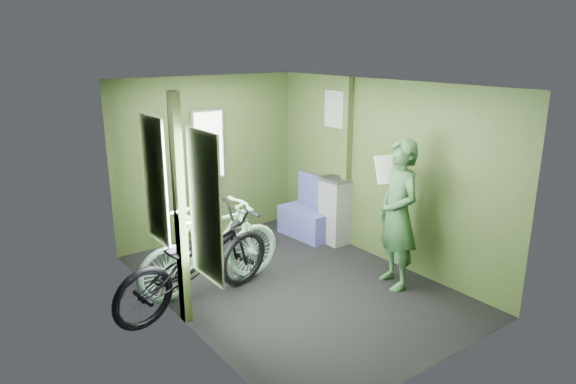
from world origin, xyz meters
The scene contains 6 objects.
room centered at (-0.04, 0.04, 1.44)m, with size 4.00×4.02×2.31m.
bicycle_black centered at (-1.12, 0.18, 0.00)m, with size 0.69×1.98×1.04m, color black.
bicycle_mint centered at (-0.83, 0.41, 0.00)m, with size 0.50×1.76×1.06m, color #9FDFB8.
passenger centered at (0.94, -0.71, 0.86)m, with size 0.60×0.77×1.72m.
waste_box centered at (1.26, 0.72, 0.47)m, with size 0.28×0.39×0.94m, color gray.
bench_seat centered at (1.14, 1.14, 0.26)m, with size 0.52×0.86×0.87m.
Camera 1 is at (-3.29, -4.37, 2.70)m, focal length 32.00 mm.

